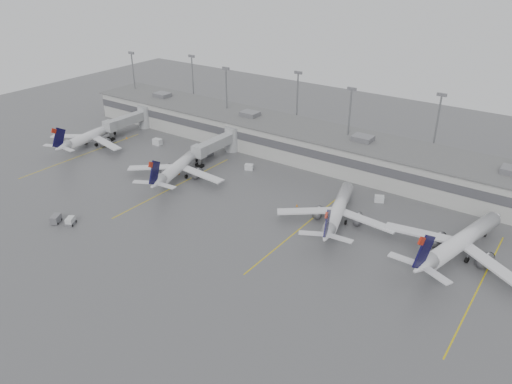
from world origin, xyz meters
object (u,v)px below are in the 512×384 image
Objects in this scene: jet_far_left at (91,136)px; jet_far_right at (460,242)px; jet_mid_right at (338,210)px; jet_mid_left at (179,166)px; baggage_tug at (70,222)px.

jet_far_left is 103.44m from jet_far_right.
jet_far_left is at bearing 164.51° from jet_mid_right.
jet_mid_left reaches higher than jet_mid_right.
baggage_tug is at bearing -52.63° from jet_far_left.
jet_mid_left is 0.91× the size of jet_far_right.
jet_far_right reaches higher than jet_mid_right.
jet_mid_left is at bearing -11.59° from jet_far_left.
jet_mid_right is at bearing 5.98° from baggage_tug.
baggage_tug is at bearing -110.21° from jet_mid_left.
jet_far_left is 36.21m from jet_mid_left.
jet_mid_left reaches higher than jet_far_left.
jet_far_right is at bearing -13.52° from jet_mid_left.
jet_far_right is 10.63× the size of baggage_tug.
jet_far_right is at bearing -4.08° from baggage_tug.
jet_far_left is 79.04m from jet_mid_right.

